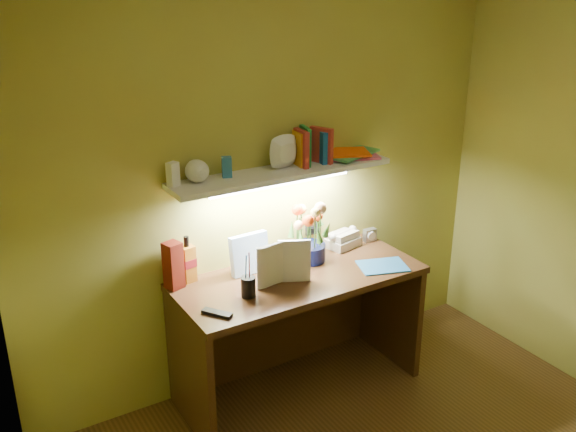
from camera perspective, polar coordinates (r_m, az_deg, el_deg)
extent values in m
cube|color=#3A230F|center=(3.77, 0.96, -10.39)|extent=(1.40, 0.60, 0.75)
cube|color=#ACABB0|center=(4.04, 7.28, -1.68)|extent=(0.08, 0.04, 0.08)
cube|color=#63170B|center=(3.45, -10.16, -4.35)|extent=(0.10, 0.10, 0.26)
cylinder|color=black|center=(3.33, -3.56, -5.72)|extent=(0.08, 0.08, 0.19)
cube|color=black|center=(3.21, -6.33, -8.58)|extent=(0.13, 0.15, 0.02)
cube|color=teal|center=(3.72, 8.41, -4.42)|extent=(0.32, 0.27, 0.01)
imported|color=silver|center=(3.38, -2.76, -4.78)|extent=(0.18, 0.03, 0.24)
imported|color=white|center=(3.46, -0.91, -4.06)|extent=(0.17, 0.10, 0.24)
cube|color=white|center=(3.52, -0.47, 3.86)|extent=(1.30, 0.25, 0.03)
imported|color=white|center=(3.29, -7.46, 3.56)|extent=(0.14, 0.14, 0.09)
imported|color=white|center=(3.29, -7.84, 3.51)|extent=(0.12, 0.12, 0.09)
imported|color=white|center=(3.52, 0.02, 4.50)|extent=(0.21, 0.21, 0.05)
cube|color=white|center=(3.29, -10.19, 3.68)|extent=(0.07, 0.06, 0.12)
cube|color=teal|center=(3.39, -5.47, 4.35)|extent=(0.06, 0.06, 0.11)
cube|color=#B32F28|center=(3.56, 1.18, 6.05)|extent=(0.04, 0.14, 0.21)
cube|color=orange|center=(3.57, 0.92, 5.99)|extent=(0.04, 0.12, 0.19)
cube|color=#134C93|center=(3.65, 2.91, 6.20)|extent=(0.05, 0.13, 0.18)
cube|color=#1A7332|center=(3.59, 1.55, 6.25)|extent=(0.05, 0.14, 0.21)
cube|color=#B32F28|center=(3.64, 2.98, 6.31)|extent=(0.08, 0.14, 0.20)
cube|color=pink|center=(3.80, 5.61, 5.42)|extent=(0.36, 0.31, 0.01)
cube|color=#48A85F|center=(3.80, 5.21, 5.66)|extent=(0.40, 0.34, 0.01)
cube|color=#FF5714|center=(3.75, 5.11, 5.65)|extent=(0.33, 0.29, 0.01)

